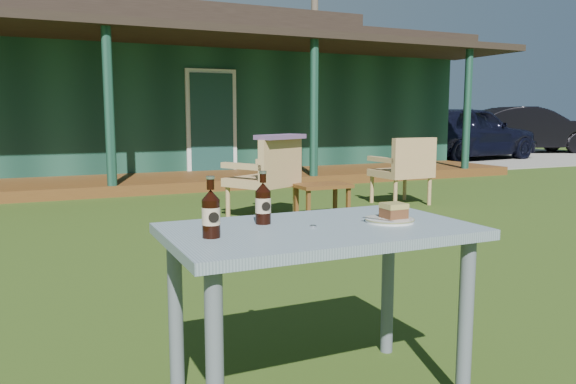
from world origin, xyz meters
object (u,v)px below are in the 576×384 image
cola_bottle_far (211,213)px  plate (389,220)px  armchair_left (268,174)px  car_far (527,130)px  car_near (467,133)px  cola_bottle_near (263,203)px  cake_slice (394,210)px  cafe_table (319,251)px  armchair_right (405,167)px  side_table (322,189)px

cola_bottle_far → plate: bearing=-1.1°
armchair_left → car_far: bearing=31.5°
car_near → plate: bearing=128.8°
car_far → plate: bearing=149.0°
plate → cola_bottle_near: cola_bottle_near is taller
cola_bottle_near → car_near: bearing=44.6°
cake_slice → cola_bottle_near: (-0.51, 0.17, 0.04)m
cafe_table → plate: (0.31, -0.04, 0.11)m
cafe_table → cola_bottle_far: cola_bottle_far is taller
car_near → cafe_table: bearing=127.7°
cola_bottle_far → armchair_right: cola_bottle_far is taller
car_near → side_table: car_near is taller
car_near → plate: car_near is taller
car_near → side_table: bearing=121.0°
cafe_table → side_table: (1.92, 3.58, -0.28)m
car_far → armchair_right: size_ratio=4.97×
cafe_table → side_table: cafe_table is taller
side_table → car_far: bearing=33.7°
car_near → cake_slice: size_ratio=45.94×
car_far → cake_slice: (-12.87, -11.13, 0.05)m
cake_slice → cafe_table: bearing=174.8°
cafe_table → cola_bottle_near: (-0.18, 0.14, 0.19)m
car_far → cola_bottle_near: size_ratio=20.39×
cake_slice → cola_bottle_far: cola_bottle_far is taller
plate → armchair_left: armchair_left is taller
cola_bottle_far → armchair_left: size_ratio=0.25×
cafe_table → armchair_right: size_ratio=1.36×
car_near → cake_slice: car_near is taller
car_far → plate: 17.03m
cola_bottle_far → armchair_right: (3.83, 4.07, -0.31)m
cafe_table → plate: size_ratio=5.88×
cake_slice → armchair_right: size_ratio=0.10×
cola_bottle_near → armchair_right: cola_bottle_near is taller
side_table → armchair_right: bearing=17.7°
car_near → armchair_right: car_near is taller
cafe_table → cake_slice: (0.33, -0.03, 0.15)m
armchair_right → plate: bearing=-127.0°
plate → cake_slice: (0.02, 0.01, 0.04)m
side_table → car_near: bearing=38.9°
plate → side_table: (1.61, 3.62, -0.39)m
cola_bottle_far → armchair_left: 4.28m
car_near → cola_bottle_near: bearing=126.8°
cafe_table → armchair_right: bearing=50.1°
cake_slice → armchair_left: bearing=75.1°
car_far → cola_bottle_far: bearing=147.3°
cake_slice → side_table: size_ratio=0.15×
car_far → armchair_left: 13.88m
car_near → cafe_table: size_ratio=3.52×
cake_slice → plate: bearing=-167.4°
cafe_table → cola_bottle_far: (-0.45, -0.02, 0.19)m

